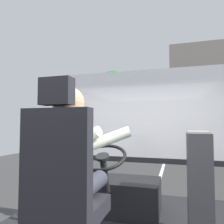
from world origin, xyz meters
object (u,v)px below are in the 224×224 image
at_px(driver_seat, 63,193).
at_px(bus_driver, 71,157).
at_px(steering_console, 114,193).
at_px(fare_box, 200,184).

bearing_deg(driver_seat, bus_driver, 90.00).
bearing_deg(steering_console, bus_driver, -90.00).
distance_m(bus_driver, steering_console, 1.29).
relative_size(driver_seat, bus_driver, 1.67).
relative_size(bus_driver, steering_console, 0.75).
distance_m(steering_console, fare_box, 1.05).
height_order(steering_console, fare_box, fare_box).
distance_m(driver_seat, fare_box, 1.32).
relative_size(bus_driver, fare_box, 0.82).
height_order(driver_seat, fare_box, driver_seat).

